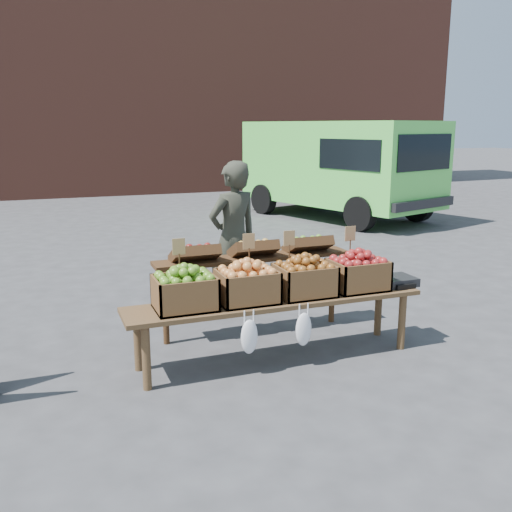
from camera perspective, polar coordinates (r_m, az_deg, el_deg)
name	(u,v)px	position (r m, az deg, el deg)	size (l,w,h in m)	color
ground	(289,354)	(5.36, 3.32, -9.78)	(80.00, 80.00, 0.00)	#403F42
brick_building	(94,30)	(19.82, -15.90, 20.93)	(24.00, 4.00, 10.00)	brown
delivery_van	(338,170)	(13.21, 8.25, 8.48)	(2.21, 4.83, 2.16)	#59DF50
vendor	(233,238)	(6.32, -2.27, 1.81)	(0.62, 0.41, 1.70)	#2E3026
back_table	(253,283)	(5.73, -0.27, -2.71)	(2.10, 0.44, 1.04)	#3E2613
display_bench	(276,329)	(5.15, 2.01, -7.30)	(2.70, 0.56, 0.57)	#513921
crate_golden_apples	(185,293)	(4.77, -7.13, -3.68)	(0.50, 0.40, 0.28)	#457B20
crate_russet_pears	(247,286)	(4.92, -0.90, -3.06)	(0.50, 0.40, 0.28)	gold
crate_red_apples	(305,280)	(5.13, 4.88, -2.44)	(0.50, 0.40, 0.28)	brown
crate_green_apples	(358,275)	(5.39, 10.16, -1.86)	(0.50, 0.40, 0.28)	maroon
weighing_scale	(396,281)	(5.64, 13.82, -2.42)	(0.34, 0.30, 0.08)	black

